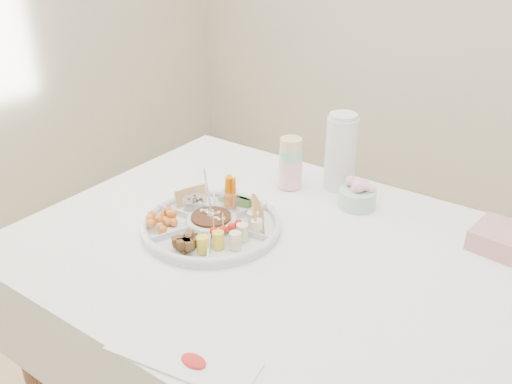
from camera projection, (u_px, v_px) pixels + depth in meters
The scene contains 14 objects.
dining_table at pixel (299, 366), 1.56m from camera, with size 1.52×1.02×0.76m, color white.
party_tray at pixel (211, 223), 1.49m from camera, with size 0.38×0.38×0.04m, color silver.
bean_dip at pixel (211, 221), 1.49m from camera, with size 0.11×0.11×0.04m, color #452313.
tortillas at pixel (258, 216), 1.49m from camera, with size 0.09×0.09×0.06m, color #C18344, non-canonical shape.
carrot_cucumber at pixel (235, 191), 1.58m from camera, with size 0.11×0.11×0.10m, color orange, non-canonical shape.
pita_raisins at pixel (191, 197), 1.58m from camera, with size 0.10×0.10×0.05m, color tan, non-canonical shape.
cherries at pixel (164, 219), 1.49m from camera, with size 0.10×0.10×0.04m, color #C87616, non-canonical shape.
granola_chunks at pixel (184, 241), 1.39m from camera, with size 0.09×0.09×0.04m, color brown, non-canonical shape.
banana_tomato at pixel (234, 233), 1.38m from camera, with size 0.10×0.10×0.08m, color #EED786, non-canonical shape.
cup_stack at pixel (291, 158), 1.69m from camera, with size 0.07×0.07×0.20m, color #ABBF9F.
thermos at pixel (341, 151), 1.68m from camera, with size 0.10×0.10×0.25m, color white.
flower_bowl at pixel (358, 194), 1.61m from camera, with size 0.11×0.11×0.08m, color silver.
napkin_stack at pixel (507, 241), 1.40m from camera, with size 0.17×0.14×0.06m, color #BD8288.
placemat at pixel (182, 357), 1.07m from camera, with size 0.31×0.10×0.01m, color white.
Camera 1 is at (0.57, -1.01, 1.54)m, focal length 38.00 mm.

